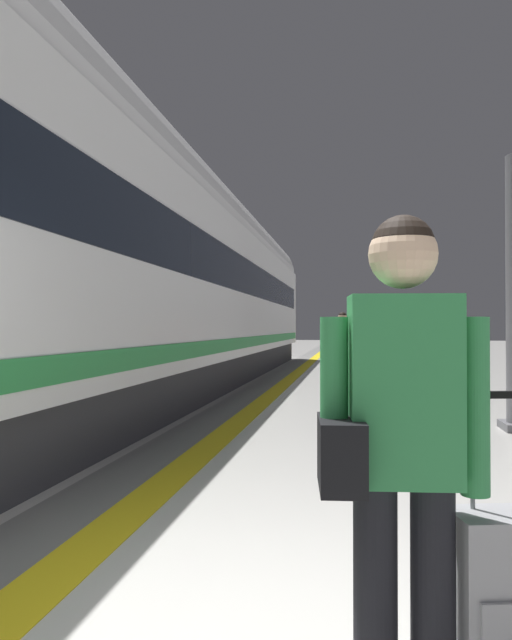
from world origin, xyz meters
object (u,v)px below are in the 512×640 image
(high_speed_train, at_px, (140,264))
(suitcase_near, at_px, (356,371))
(passenger_near, at_px, (343,342))
(suitcase_mid, at_px, (369,367))
(traveller_foreground, at_px, (399,439))
(passenger_far, at_px, (406,343))
(passenger_mid, at_px, (356,343))
(rolling_suitcase_foreground, at_px, (512,618))
(suitcase_far, at_px, (419,365))

(high_speed_train, bearing_deg, suitcase_near, 44.38)
(high_speed_train, relative_size, passenger_near, 18.40)
(suitcase_mid, bearing_deg, traveller_foreground, -91.17)
(traveller_foreground, distance_m, suitcase_near, 12.28)
(passenger_far, bearing_deg, passenger_near, -135.90)
(high_speed_train, bearing_deg, passenger_mid, 52.48)
(rolling_suitcase_foreground, height_order, passenger_near, passenger_near)
(suitcase_mid, height_order, passenger_far, passenger_far)
(high_speed_train, bearing_deg, rolling_suitcase_foreground, -62.45)
(suitcase_near, xyz_separation_m, passenger_far, (1.29, 1.80, 0.62))
(passenger_near, bearing_deg, passenger_far, 44.10)
(traveller_foreground, bearing_deg, passenger_near, 91.71)
(passenger_near, bearing_deg, suitcase_far, 37.13)
(high_speed_train, distance_m, traveller_foreground, 9.44)
(passenger_far, relative_size, suitcase_far, 1.50)
(traveller_foreground, distance_m, suitcase_mid, 13.41)
(traveller_foreground, bearing_deg, suitcase_mid, 88.83)
(rolling_suitcase_foreground, distance_m, suitcase_far, 13.91)
(suitcase_near, bearing_deg, suitcase_far, 46.49)
(high_speed_train, distance_m, suitcase_near, 5.91)
(passenger_near, xyz_separation_m, suitcase_mid, (0.65, 0.90, -0.66))
(high_speed_train, distance_m, passenger_far, 7.84)
(passenger_mid, relative_size, suitcase_far, 1.50)
(high_speed_train, xyz_separation_m, rolling_suitcase_foreground, (4.34, -8.32, -2.11))
(rolling_suitcase_foreground, height_order, passenger_mid, passenger_mid)
(suitcase_near, relative_size, suitcase_far, 0.92)
(passenger_far, bearing_deg, passenger_mid, -157.71)
(suitcase_near, relative_size, suitcase_mid, 1.56)
(traveller_foreground, relative_size, passenger_near, 1.00)
(passenger_near, bearing_deg, high_speed_train, -131.47)
(passenger_far, bearing_deg, suitcase_near, -125.70)
(passenger_mid, distance_m, suitcase_far, 1.77)
(rolling_suitcase_foreground, bearing_deg, passenger_far, 86.41)
(high_speed_train, height_order, suitcase_near, high_speed_train)
(high_speed_train, distance_m, suitcase_far, 8.12)
(high_speed_train, height_order, suitcase_mid, high_speed_train)
(passenger_far, bearing_deg, rolling_suitcase_foreground, -93.59)
(passenger_mid, height_order, suitcase_far, passenger_mid)
(suitcase_near, bearing_deg, suitcase_mid, 74.03)
(traveller_foreground, height_order, rolling_suitcase_foreground, traveller_foreground)
(traveller_foreground, height_order, passenger_far, traveller_foreground)
(rolling_suitcase_foreground, relative_size, passenger_mid, 0.72)
(traveller_foreground, height_order, suitcase_near, traveller_foreground)
(rolling_suitcase_foreground, relative_size, passenger_far, 0.71)
(rolling_suitcase_foreground, xyz_separation_m, suitcase_far, (1.20, 13.86, -0.04))
(high_speed_train, relative_size, passenger_far, 19.92)
(passenger_near, bearing_deg, suitcase_mid, 54.31)
(high_speed_train, relative_size, suitcase_near, 32.65)
(rolling_suitcase_foreground, bearing_deg, traveller_foreground, -164.23)
(rolling_suitcase_foreground, xyz_separation_m, passenger_mid, (-0.42, 13.43, 0.54))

